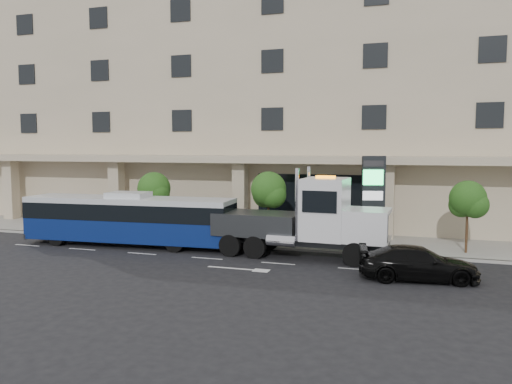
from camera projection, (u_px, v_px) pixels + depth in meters
ground at (285, 257)px, 27.31m from camera, size 120.00×120.00×0.00m
sidewalk at (304, 240)px, 32.05m from camera, size 120.00×6.00×0.15m
curb at (294, 249)px, 29.20m from camera, size 120.00×0.30×0.15m
convention_center at (332, 99)px, 41.06m from camera, size 60.00×17.60×20.00m
tree_left at (154, 191)px, 33.44m from camera, size 2.27×2.20×4.22m
tree_mid at (269, 192)px, 31.02m from camera, size 2.28×2.20×4.38m
tree_right at (468, 201)px, 27.59m from camera, size 2.10×2.00×4.04m
city_bus at (129, 218)px, 30.47m from camera, size 13.16×3.53×3.30m
tow_truck at (308, 221)px, 27.10m from camera, size 10.86×3.10×4.94m
black_sedan at (418, 263)px, 22.63m from camera, size 5.53×2.86×1.53m
signage_pylon at (373, 200)px, 29.47m from camera, size 1.41×0.79×5.37m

